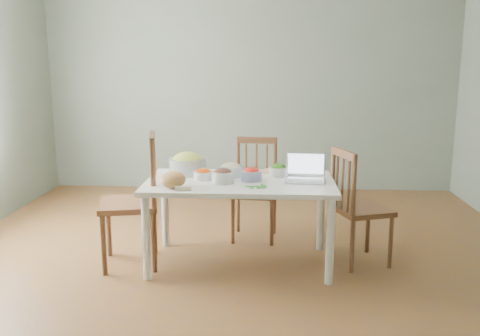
# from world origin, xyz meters

# --- Properties ---
(floor) EXTENTS (5.00, 5.00, 0.00)m
(floor) POSITION_xyz_m (0.00, 0.00, 0.00)
(floor) COLOR brown
(floor) RESTS_ON ground
(wall_back) EXTENTS (5.00, 0.00, 2.70)m
(wall_back) POSITION_xyz_m (0.00, 2.50, 1.35)
(wall_back) COLOR gray
(wall_back) RESTS_ON ground
(wall_front) EXTENTS (5.00, 0.00, 2.70)m
(wall_front) POSITION_xyz_m (0.00, -2.50, 1.35)
(wall_front) COLOR gray
(wall_front) RESTS_ON ground
(dining_table) EXTENTS (1.46, 0.82, 0.68)m
(dining_table) POSITION_xyz_m (0.01, 0.03, 0.34)
(dining_table) COLOR white
(dining_table) RESTS_ON floor
(chair_far) EXTENTS (0.43, 0.42, 0.91)m
(chair_far) POSITION_xyz_m (0.11, 0.63, 0.46)
(chair_far) COLOR brown
(chair_far) RESTS_ON floor
(chair_left) EXTENTS (0.52, 0.54, 1.04)m
(chair_left) POSITION_xyz_m (-0.86, -0.03, 0.52)
(chair_left) COLOR brown
(chair_left) RESTS_ON floor
(chair_right) EXTENTS (0.50, 0.52, 0.93)m
(chair_right) POSITION_xyz_m (0.98, 0.11, 0.46)
(chair_right) COLOR brown
(chair_right) RESTS_ON floor
(bread_boule) EXTENTS (0.19, 0.19, 0.12)m
(bread_boule) POSITION_xyz_m (-0.47, -0.22, 0.75)
(bread_boule) COLOR tan
(bread_boule) RESTS_ON dining_table
(butter_stick) EXTENTS (0.12, 0.05, 0.03)m
(butter_stick) POSITION_xyz_m (-0.38, -0.31, 0.70)
(butter_stick) COLOR beige
(butter_stick) RESTS_ON dining_table
(bowl_squash) EXTENTS (0.39, 0.39, 0.17)m
(bowl_squash) POSITION_xyz_m (-0.43, 0.24, 0.77)
(bowl_squash) COLOR #E5EF49
(bowl_squash) RESTS_ON dining_table
(bowl_carrot) EXTENTS (0.19, 0.19, 0.08)m
(bowl_carrot) POSITION_xyz_m (-0.28, 0.05, 0.73)
(bowl_carrot) COLOR #FF5A00
(bowl_carrot) RESTS_ON dining_table
(bowl_onion) EXTENTS (0.23, 0.23, 0.11)m
(bowl_onion) POSITION_xyz_m (-0.07, 0.19, 0.74)
(bowl_onion) COLOR beige
(bowl_onion) RESTS_ON dining_table
(bowl_mushroom) EXTENTS (0.22, 0.22, 0.11)m
(bowl_mushroom) POSITION_xyz_m (-0.11, -0.06, 0.74)
(bowl_mushroom) COLOR #3F2015
(bowl_mushroom) RESTS_ON dining_table
(bowl_redpep) EXTENTS (0.22, 0.22, 0.10)m
(bowl_redpep) POSITION_xyz_m (0.10, 0.04, 0.73)
(bowl_redpep) COLOR red
(bowl_redpep) RESTS_ON dining_table
(bowl_broccoli) EXTENTS (0.17, 0.17, 0.10)m
(bowl_broccoli) POSITION_xyz_m (0.31, 0.21, 0.73)
(bowl_broccoli) COLOR #154011
(bowl_broccoli) RESTS_ON dining_table
(flatbread) EXTENTS (0.23, 0.23, 0.02)m
(flatbread) POSITION_xyz_m (0.26, 0.33, 0.69)
(flatbread) COLOR tan
(flatbread) RESTS_ON dining_table
(basil_bunch) EXTENTS (0.19, 0.19, 0.02)m
(basil_bunch) POSITION_xyz_m (0.14, -0.17, 0.70)
(basil_bunch) COLOR #296B2D
(basil_bunch) RESTS_ON dining_table
(laptop) EXTENTS (0.33, 0.30, 0.21)m
(laptop) POSITION_xyz_m (0.52, 0.02, 0.79)
(laptop) COLOR silver
(laptop) RESTS_ON dining_table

